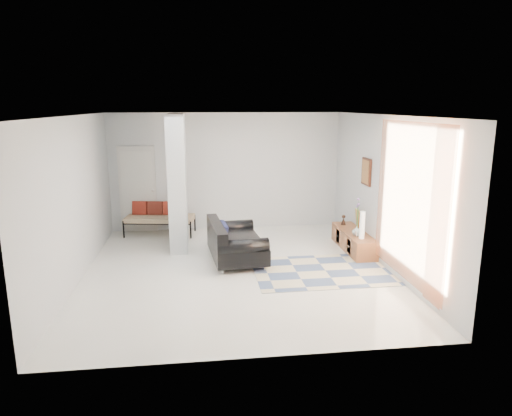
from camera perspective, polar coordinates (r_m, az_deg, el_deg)
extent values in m
plane|color=silver|center=(8.48, -2.36, -7.77)|extent=(6.00, 6.00, 0.00)
plane|color=white|center=(7.94, -2.55, 11.51)|extent=(6.00, 6.00, 0.00)
plane|color=silver|center=(11.05, -3.75, 4.56)|extent=(6.00, 0.00, 6.00)
plane|color=silver|center=(5.20, 0.31, -4.85)|extent=(6.00, 0.00, 6.00)
plane|color=silver|center=(8.34, -21.64, 0.98)|extent=(0.00, 6.00, 6.00)
plane|color=silver|center=(8.76, 15.79, 1.93)|extent=(0.00, 6.00, 6.00)
cube|color=#B9BFC1|center=(9.66, -9.78, 3.21)|extent=(0.35, 1.20, 2.80)
cube|color=silver|center=(11.14, -14.56, 2.27)|extent=(0.85, 0.06, 2.04)
plane|color=#D26737|center=(7.69, 18.56, 0.66)|extent=(0.00, 2.55, 2.55)
cube|color=#3E1B10|center=(9.53, 13.64, 4.43)|extent=(0.04, 0.45, 0.55)
cube|color=brown|center=(9.77, 12.09, -4.01)|extent=(0.45, 1.67, 0.40)
cube|color=#3E1B10|center=(9.36, 11.59, -4.73)|extent=(0.02, 0.22, 0.28)
cube|color=#3E1B10|center=(10.04, 10.24, -3.47)|extent=(0.02, 0.22, 0.28)
cube|color=gold|center=(9.94, 12.74, -1.37)|extent=(0.09, 0.32, 0.40)
cube|color=silver|center=(9.33, 12.33, -3.16)|extent=(0.04, 0.10, 0.12)
cylinder|color=silver|center=(8.32, -4.22, -7.85)|extent=(0.05, 0.05, 0.10)
cylinder|color=silver|center=(9.61, -5.43, -5.00)|extent=(0.05, 0.05, 0.10)
cylinder|color=silver|center=(8.45, 1.00, -7.47)|extent=(0.05, 0.05, 0.10)
cylinder|color=silver|center=(9.73, -0.90, -4.72)|extent=(0.05, 0.05, 0.10)
cube|color=black|center=(8.95, -2.44, -4.95)|extent=(1.12, 1.70, 0.30)
cube|color=black|center=(8.80, -4.93, -3.06)|extent=(0.35, 1.63, 0.36)
cylinder|color=black|center=(8.24, -1.60, -4.86)|extent=(0.94, 0.37, 0.28)
cylinder|color=black|center=(9.54, -3.18, -2.40)|extent=(0.94, 0.37, 0.28)
cube|color=black|center=(8.81, -4.16, -2.89)|extent=(0.20, 0.60, 0.31)
cylinder|color=black|center=(10.83, -16.22, -2.59)|extent=(0.04, 0.04, 0.40)
cylinder|color=black|center=(10.47, -8.17, -2.72)|extent=(0.04, 0.04, 0.40)
cylinder|color=black|center=(11.41, -15.29, -1.76)|extent=(0.04, 0.04, 0.40)
cylinder|color=black|center=(11.07, -7.64, -1.86)|extent=(0.04, 0.04, 0.40)
cube|color=beige|center=(10.87, -11.93, -1.31)|extent=(1.64, 0.87, 0.12)
cube|color=maroon|center=(11.09, -14.32, 0.01)|extent=(0.36, 0.21, 0.33)
cube|color=maroon|center=(11.00, -12.50, 0.00)|extent=(0.36, 0.21, 0.33)
cube|color=maroon|center=(10.91, -10.64, -0.01)|extent=(0.36, 0.21, 0.33)
cube|color=beige|center=(8.52, 8.67, -7.76)|extent=(2.61, 1.75, 0.01)
cylinder|color=white|center=(9.18, 13.13, -2.09)|extent=(0.10, 0.10, 0.54)
imported|color=silver|center=(9.40, 12.49, -2.81)|extent=(0.21, 0.21, 0.20)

